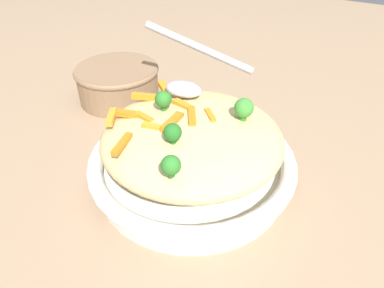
% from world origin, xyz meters
% --- Properties ---
extents(ground_plane, '(2.40, 2.40, 0.00)m').
position_xyz_m(ground_plane, '(0.00, 0.00, 0.00)').
color(ground_plane, '#9E7F60').
extents(serving_bowl, '(0.29, 0.29, 0.05)m').
position_xyz_m(serving_bowl, '(0.00, 0.00, 0.03)').
color(serving_bowl, white).
rests_on(serving_bowl, ground_plane).
extents(pasta_mound, '(0.25, 0.25, 0.06)m').
position_xyz_m(pasta_mound, '(0.00, 0.00, 0.08)').
color(pasta_mound, '#D1BA7A').
rests_on(pasta_mound, serving_bowl).
extents(carrot_piece_0, '(0.03, 0.02, 0.01)m').
position_xyz_m(carrot_piece_0, '(0.03, -0.02, 0.11)').
color(carrot_piece_0, orange).
rests_on(carrot_piece_0, pasta_mound).
extents(carrot_piece_1, '(0.03, 0.04, 0.01)m').
position_xyz_m(carrot_piece_1, '(0.10, 0.05, 0.10)').
color(carrot_piece_1, orange).
rests_on(carrot_piece_1, pasta_mound).
extents(carrot_piece_2, '(0.02, 0.04, 0.01)m').
position_xyz_m(carrot_piece_2, '(0.05, 0.09, 0.10)').
color(carrot_piece_2, orange).
rests_on(carrot_piece_2, pasta_mound).
extents(carrot_piece_3, '(0.03, 0.01, 0.01)m').
position_xyz_m(carrot_piece_3, '(0.06, 0.03, 0.10)').
color(carrot_piece_3, orange).
rests_on(carrot_piece_3, pasta_mound).
extents(carrot_piece_4, '(0.03, 0.04, 0.01)m').
position_xyz_m(carrot_piece_4, '(0.00, 0.00, 0.11)').
color(carrot_piece_4, orange).
rests_on(carrot_piece_4, pasta_mound).
extents(carrot_piece_5, '(0.01, 0.04, 0.01)m').
position_xyz_m(carrot_piece_5, '(0.01, 0.02, 0.11)').
color(carrot_piece_5, orange).
rests_on(carrot_piece_5, pasta_mound).
extents(carrot_piece_6, '(0.04, 0.02, 0.01)m').
position_xyz_m(carrot_piece_6, '(0.09, -0.02, 0.10)').
color(carrot_piece_6, orange).
rests_on(carrot_piece_6, pasta_mound).
extents(carrot_piece_7, '(0.03, 0.03, 0.01)m').
position_xyz_m(carrot_piece_7, '(-0.02, -0.02, 0.11)').
color(carrot_piece_7, orange).
rests_on(carrot_piece_7, pasta_mound).
extents(carrot_piece_8, '(0.03, 0.03, 0.01)m').
position_xyz_m(carrot_piece_8, '(0.09, -0.06, 0.10)').
color(carrot_piece_8, orange).
rests_on(carrot_piece_8, pasta_mound).
extents(carrot_piece_9, '(0.03, 0.01, 0.01)m').
position_xyz_m(carrot_piece_9, '(0.03, 0.04, 0.11)').
color(carrot_piece_9, orange).
rests_on(carrot_piece_9, pasta_mound).
extents(carrot_piece_10, '(0.03, 0.02, 0.01)m').
position_xyz_m(carrot_piece_10, '(0.08, 0.03, 0.10)').
color(carrot_piece_10, orange).
rests_on(carrot_piece_10, pasta_mound).
extents(broccoli_floret_0, '(0.03, 0.03, 0.03)m').
position_xyz_m(broccoli_floret_0, '(-0.06, -0.04, 0.12)').
color(broccoli_floret_0, '#377928').
rests_on(broccoli_floret_0, pasta_mound).
extents(broccoli_floret_1, '(0.02, 0.02, 0.03)m').
position_xyz_m(broccoli_floret_1, '(0.04, 0.00, 0.12)').
color(broccoli_floret_1, '#296820').
rests_on(broccoli_floret_1, pasta_mound).
extents(broccoli_floret_2, '(0.02, 0.02, 0.03)m').
position_xyz_m(broccoli_floret_2, '(-0.03, 0.10, 0.11)').
color(broccoli_floret_2, '#296820').
rests_on(broccoli_floret_2, pasta_mound).
extents(broccoli_floret_3, '(0.02, 0.02, 0.03)m').
position_xyz_m(broccoli_floret_3, '(-0.01, 0.06, 0.12)').
color(broccoli_floret_3, '#205B1C').
rests_on(broccoli_floret_3, pasta_mound).
extents(serving_spoon, '(0.18, 0.13, 0.07)m').
position_xyz_m(serving_spoon, '(0.05, -0.08, 0.13)').
color(serving_spoon, '#B7B7BC').
rests_on(serving_spoon, pasta_mound).
extents(companion_bowl, '(0.17, 0.17, 0.07)m').
position_xyz_m(companion_bowl, '(0.25, -0.14, 0.04)').
color(companion_bowl, '#8C6B4C').
rests_on(companion_bowl, ground_plane).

